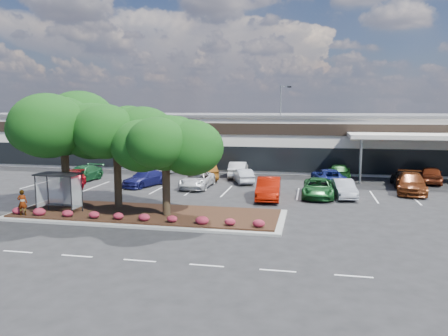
# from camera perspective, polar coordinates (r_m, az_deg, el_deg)

# --- Properties ---
(ground) EXTENTS (160.00, 160.00, 0.00)m
(ground) POSITION_cam_1_polar(r_m,az_deg,el_deg) (24.93, -9.15, -8.67)
(ground) COLOR black
(ground) RESTS_ON ground
(retail_store) EXTENTS (80.40, 25.20, 6.25)m
(retail_store) POSITION_cam_1_polar(r_m,az_deg,el_deg) (57.02, 2.86, 3.95)
(retail_store) COLOR white
(retail_store) RESTS_ON ground
(landscape_island) EXTENTS (18.00, 6.00, 0.26)m
(landscape_island) POSITION_cam_1_polar(r_m,az_deg,el_deg) (29.20, -10.10, -5.98)
(landscape_island) COLOR #979792
(landscape_island) RESTS_ON ground
(lane_markings) EXTENTS (33.12, 20.06, 0.01)m
(lane_markings) POSITION_cam_1_polar(r_m,az_deg,el_deg) (34.62, -3.32, -3.88)
(lane_markings) COLOR silver
(lane_markings) RESTS_ON ground
(shrub_row) EXTENTS (17.00, 0.80, 0.50)m
(shrub_row) POSITION_cam_1_polar(r_m,az_deg,el_deg) (27.23, -11.74, -6.20)
(shrub_row) COLOR maroon
(shrub_row) RESTS_ON landscape_island
(bus_shelter) EXTENTS (2.75, 1.55, 2.59)m
(bus_shelter) POSITION_cam_1_polar(r_m,az_deg,el_deg) (30.31, -20.66, -1.65)
(bus_shelter) COLOR black
(bus_shelter) RESTS_ON landscape_island
(island_tree_west) EXTENTS (7.20, 7.20, 7.89)m
(island_tree_west) POSITION_cam_1_polar(r_m,az_deg,el_deg) (31.64, -20.11, 2.23)
(island_tree_west) COLOR #103C0E
(island_tree_west) RESTS_ON landscape_island
(island_tree_mid) EXTENTS (6.60, 6.60, 7.32)m
(island_tree_mid) POSITION_cam_1_polar(r_m,az_deg,el_deg) (30.63, -13.81, 1.77)
(island_tree_mid) COLOR #103C0E
(island_tree_mid) RESTS_ON landscape_island
(island_tree_east) EXTENTS (5.80, 5.80, 6.50)m
(island_tree_east) POSITION_cam_1_polar(r_m,az_deg,el_deg) (27.79, -7.61, 0.48)
(island_tree_east) COLOR #103C0E
(island_tree_east) RESTS_ON landscape_island
(conifer_north_west) EXTENTS (4.40, 4.40, 10.00)m
(conifer_north_west) POSITION_cam_1_polar(r_m,az_deg,el_deg) (78.48, -18.10, 6.00)
(conifer_north_west) COLOR #103C0E
(conifer_north_west) RESTS_ON ground
(person_waiting) EXTENTS (0.69, 0.55, 1.65)m
(person_waiting) POSITION_cam_1_polar(r_m,az_deg,el_deg) (30.58, -24.84, -4.12)
(person_waiting) COLOR #594C47
(person_waiting) RESTS_ON landscape_island
(light_pole) EXTENTS (1.43, 0.63, 9.60)m
(light_pole) POSITION_cam_1_polar(r_m,az_deg,el_deg) (50.57, 7.46, 4.63)
(light_pole) COLOR #979792
(light_pole) RESTS_ON ground
(car_0) EXTENTS (3.64, 5.02, 1.35)m
(car_0) POSITION_cam_1_polar(r_m,az_deg,el_deg) (41.17, -19.04, -1.47)
(car_0) COLOR #94030E
(car_0) RESTS_ON ground
(car_1) EXTENTS (2.54, 5.31, 1.49)m
(car_1) POSITION_cam_1_polar(r_m,az_deg,el_deg) (44.18, -18.05, -0.72)
(car_1) COLOR #19552B
(car_1) RESTS_ON ground
(car_2) EXTENTS (3.59, 5.23, 1.41)m
(car_2) POSITION_cam_1_polar(r_m,az_deg,el_deg) (40.19, -10.27, -1.34)
(car_2) COLOR #161854
(car_2) RESTS_ON ground
(car_3) EXTENTS (2.36, 5.10, 1.42)m
(car_3) POSITION_cam_1_polar(r_m,az_deg,el_deg) (38.77, -3.55, -1.56)
(car_3) COLOR silver
(car_3) RESTS_ON ground
(car_4) EXTENTS (2.01, 5.15, 1.67)m
(car_4) POSITION_cam_1_polar(r_m,az_deg,el_deg) (34.11, 5.83, -2.67)
(car_4) COLOR #951204
(car_4) RESTS_ON ground
(car_5) EXTENTS (2.58, 5.34, 1.47)m
(car_5) POSITION_cam_1_polar(r_m,az_deg,el_deg) (35.49, 12.20, -2.56)
(car_5) COLOR #195623
(car_5) RESTS_ON ground
(car_7) EXTENTS (2.06, 4.48, 1.42)m
(car_7) POSITION_cam_1_polar(r_m,az_deg,el_deg) (35.83, 15.33, -2.60)
(car_7) COLOR #A9ACB5
(car_7) RESTS_ON ground
(car_8) EXTENTS (3.12, 5.96, 1.65)m
(car_8) POSITION_cam_1_polar(r_m,az_deg,el_deg) (39.52, 23.25, -1.84)
(car_8) COLOR #632B11
(car_8) RESTS_ON ground
(car_10) EXTENTS (3.77, 5.28, 1.42)m
(car_10) POSITION_cam_1_polar(r_m,az_deg,el_deg) (47.54, -7.56, 0.14)
(car_10) COLOR silver
(car_10) RESTS_ON ground
(car_11) EXTENTS (3.57, 5.25, 1.64)m
(car_11) POSITION_cam_1_polar(r_m,az_deg,el_deg) (43.33, -2.41, -0.40)
(car_11) COLOR brown
(car_11) RESTS_ON ground
(car_12) EXTENTS (2.06, 4.98, 1.60)m
(car_12) POSITION_cam_1_polar(r_m,az_deg,el_deg) (44.61, 1.87, -0.18)
(car_12) COLOR #B9B9B9
(car_12) RESTS_ON ground
(car_13) EXTENTS (2.72, 4.29, 1.34)m
(car_13) POSITION_cam_1_polar(r_m,az_deg,el_deg) (41.22, 2.54, -1.04)
(car_13) COLOR #B3B8BF
(car_13) RESTS_ON ground
(car_14) EXTENTS (3.38, 6.02, 1.59)m
(car_14) POSITION_cam_1_polar(r_m,az_deg,el_deg) (40.58, 13.51, -1.21)
(car_14) COLOR navy
(car_14) RESTS_ON ground
(car_15) EXTENTS (2.45, 5.42, 1.54)m
(car_15) POSITION_cam_1_polar(r_m,az_deg,el_deg) (44.55, 14.81, -0.49)
(car_15) COLOR #164819
(car_15) RESTS_ON ground
(car_16) EXTENTS (1.90, 4.47, 1.51)m
(car_16) POSITION_cam_1_polar(r_m,az_deg,el_deg) (42.51, 22.38, -1.24)
(car_16) COLOR black
(car_16) RESTS_ON ground
(car_17) EXTENTS (2.80, 5.10, 1.64)m
(car_17) POSITION_cam_1_polar(r_m,az_deg,el_deg) (45.37, 25.39, -0.78)
(car_17) COLOR maroon
(car_17) RESTS_ON ground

